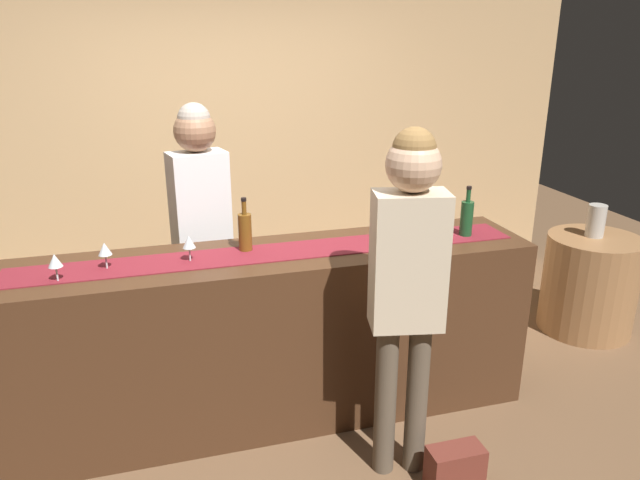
% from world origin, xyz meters
% --- Properties ---
extents(ground_plane, '(10.00, 10.00, 0.00)m').
position_xyz_m(ground_plane, '(0.00, 0.00, 0.00)').
color(ground_plane, brown).
extents(back_wall, '(6.00, 0.12, 2.90)m').
position_xyz_m(back_wall, '(0.00, 1.90, 1.45)').
color(back_wall, tan).
rests_on(back_wall, ground).
extents(bar_counter, '(2.91, 0.60, 1.02)m').
position_xyz_m(bar_counter, '(0.00, 0.00, 0.51)').
color(bar_counter, '#472B19').
rests_on(bar_counter, ground).
extents(counter_runner_cloth, '(2.77, 0.28, 0.01)m').
position_xyz_m(counter_runner_cloth, '(0.00, 0.00, 1.02)').
color(counter_runner_cloth, maroon).
rests_on(counter_runner_cloth, bar_counter).
extents(wine_bottle_clear, '(0.07, 0.07, 0.30)m').
position_xyz_m(wine_bottle_clear, '(0.81, 0.02, 1.13)').
color(wine_bottle_clear, '#B2C6C1').
rests_on(wine_bottle_clear, bar_counter).
extents(wine_bottle_amber, '(0.07, 0.07, 0.30)m').
position_xyz_m(wine_bottle_amber, '(-0.14, 0.08, 1.13)').
color(wine_bottle_amber, brown).
rests_on(wine_bottle_amber, bar_counter).
extents(wine_bottle_green, '(0.07, 0.07, 0.30)m').
position_xyz_m(wine_bottle_green, '(1.15, -0.03, 1.13)').
color(wine_bottle_green, '#194723').
rests_on(wine_bottle_green, bar_counter).
extents(wine_glass_near_customer, '(0.07, 0.07, 0.14)m').
position_xyz_m(wine_glass_near_customer, '(-0.87, -0.00, 1.13)').
color(wine_glass_near_customer, silver).
rests_on(wine_glass_near_customer, bar_counter).
extents(wine_glass_mid_counter, '(0.07, 0.07, 0.14)m').
position_xyz_m(wine_glass_mid_counter, '(-0.45, -0.01, 1.13)').
color(wine_glass_mid_counter, silver).
rests_on(wine_glass_mid_counter, bar_counter).
extents(wine_glass_far_end, '(0.07, 0.07, 0.14)m').
position_xyz_m(wine_glass_far_end, '(-1.09, -0.11, 1.13)').
color(wine_glass_far_end, silver).
rests_on(wine_glass_far_end, bar_counter).
extents(bartender, '(0.38, 0.27, 1.78)m').
position_xyz_m(bartender, '(-0.34, 0.58, 1.11)').
color(bartender, '#26262B').
rests_on(bartender, ground).
extents(customer_sipping, '(0.37, 0.26, 1.78)m').
position_xyz_m(customer_sipping, '(0.50, -0.65, 1.11)').
color(customer_sipping, brown).
rests_on(customer_sipping, ground).
extents(round_side_table, '(0.68, 0.68, 0.74)m').
position_xyz_m(round_side_table, '(2.49, 0.41, 0.37)').
color(round_side_table, '#996B42').
rests_on(round_side_table, ground).
extents(vase_on_side_table, '(0.13, 0.13, 0.24)m').
position_xyz_m(vase_on_side_table, '(2.49, 0.44, 0.86)').
color(vase_on_side_table, '#B7B2A8').
rests_on(vase_on_side_table, round_side_table).
extents(handbag, '(0.28, 0.14, 0.22)m').
position_xyz_m(handbag, '(0.72, -0.85, 0.11)').
color(handbag, brown).
rests_on(handbag, ground).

